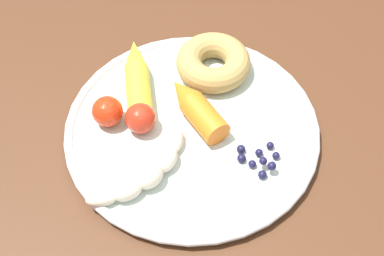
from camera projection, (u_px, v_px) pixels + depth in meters
The scene contains 9 objects.
dining_table at pixel (174, 184), 0.80m from camera, with size 1.14×0.88×0.77m.
plate at pixel (192, 129), 0.74m from camera, with size 0.34×0.34×0.02m.
banana at pixel (146, 174), 0.68m from camera, with size 0.08×0.15×0.03m.
carrot_orange at pixel (196, 107), 0.73m from camera, with size 0.11×0.09×0.04m.
carrot_yellow at pixel (137, 76), 0.77m from camera, with size 0.10×0.14×0.03m.
donut at pixel (215, 63), 0.78m from camera, with size 0.11×0.11×0.04m, color tan.
blueberry_pile at pixel (259, 159), 0.70m from camera, with size 0.06×0.05×0.02m.
tomato_near at pixel (106, 114), 0.72m from camera, with size 0.04×0.04×0.04m, color red.
tomato_mid at pixel (140, 118), 0.72m from camera, with size 0.04×0.04×0.04m, color red.
Camera 1 is at (0.19, -0.37, 1.37)m, focal length 51.43 mm.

